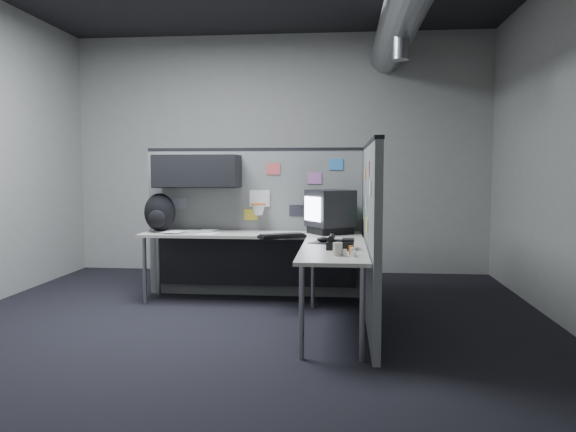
# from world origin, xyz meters

# --- Properties ---
(room) EXTENTS (5.62, 5.62, 3.22)m
(room) POSITION_xyz_m (0.56, 0.00, 2.10)
(room) COLOR black
(room) RESTS_ON ground
(partition_back) EXTENTS (2.44, 0.42, 1.63)m
(partition_back) POSITION_xyz_m (-0.25, 1.23, 1.00)
(partition_back) COLOR slate
(partition_back) RESTS_ON ground
(partition_right) EXTENTS (0.07, 2.23, 1.63)m
(partition_right) POSITION_xyz_m (1.10, 0.22, 0.82)
(partition_right) COLOR slate
(partition_right) RESTS_ON ground
(desk) EXTENTS (2.31, 2.11, 0.73)m
(desk) POSITION_xyz_m (0.15, 0.70, 0.61)
(desk) COLOR #B6B1A4
(desk) RESTS_ON ground
(monitor) EXTENTS (0.55, 0.55, 0.45)m
(monitor) POSITION_xyz_m (0.72, 1.01, 0.96)
(monitor) COLOR black
(monitor) RESTS_ON desk
(keyboard) EXTENTS (0.48, 0.38, 0.04)m
(keyboard) POSITION_xyz_m (0.27, 0.60, 0.75)
(keyboard) COLOR black
(keyboard) RESTS_ON desk
(mouse) EXTENTS (0.28, 0.30, 0.05)m
(mouse) POSITION_xyz_m (0.68, 0.27, 0.75)
(mouse) COLOR black
(mouse) RESTS_ON desk
(phone) EXTENTS (0.23, 0.26, 0.11)m
(phone) POSITION_xyz_m (0.83, -0.11, 0.77)
(phone) COLOR black
(phone) RESTS_ON desk
(bottles) EXTENTS (0.11, 0.16, 0.07)m
(bottles) POSITION_xyz_m (0.92, -0.48, 0.76)
(bottles) COLOR silver
(bottles) RESTS_ON desk
(cup) EXTENTS (0.10, 0.10, 0.10)m
(cup) POSITION_xyz_m (0.82, -0.50, 0.78)
(cup) COLOR #BCB0A6
(cup) RESTS_ON desk
(papers) EXTENTS (0.68, 0.49, 0.01)m
(papers) POSITION_xyz_m (-0.76, 1.00, 0.74)
(papers) COLOR white
(papers) RESTS_ON desk
(backpack) EXTENTS (0.39, 0.37, 0.41)m
(backpack) POSITION_xyz_m (-1.10, 1.02, 0.93)
(backpack) COLOR black
(backpack) RESTS_ON desk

